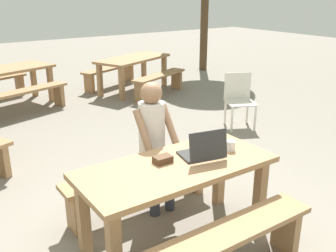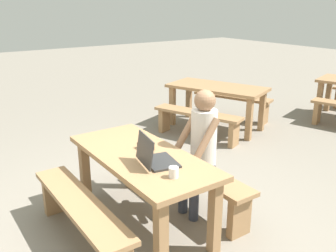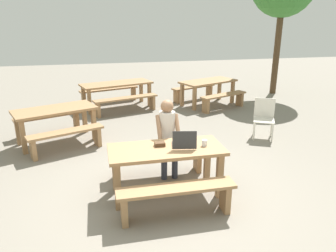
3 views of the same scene
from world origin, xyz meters
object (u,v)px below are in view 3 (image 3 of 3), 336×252
Objects in this scene: laptop at (184,143)px; picnic_table_mid at (55,114)px; plastic_chair at (264,117)px; coffee_mug at (205,143)px; picnic_table_distant at (208,84)px; small_pouch at (160,144)px; picnic_table_front at (166,156)px; person_seated at (168,133)px; picnic_table_rear at (117,86)px.

picnic_table_mid is at bearing -40.10° from laptop.
coffee_mug is at bearing -109.72° from plastic_chair.
plastic_chair is 0.45× the size of picnic_table_distant.
picnic_table_front is at bearing -51.71° from small_pouch.
person_seated is 0.69× the size of picnic_table_distant.
plastic_chair reaches higher than picnic_table_distant.
picnic_table_rear is at bearing 94.04° from picnic_table_front.
picnic_table_mid is at bearing -162.10° from plastic_chair.
laptop reaches higher than picnic_table_mid.
laptop is at bearing -5.06° from picnic_table_front.
laptop reaches higher than picnic_table_rear.
person_seated is (-0.11, 0.62, -0.06)m from laptop.
coffee_mug is 5.28m from picnic_table_distant.
picnic_table_rear is (-0.94, 5.21, -0.16)m from coffee_mug.
person_seated is 0.72× the size of picnic_table_mid.
plastic_chair is (2.37, 1.96, -0.35)m from laptop.
laptop reaches higher than coffee_mug.
picnic_table_mid is at bearing -136.63° from picnic_table_rear.
coffee_mug reaches higher than small_pouch.
laptop is at bearing -79.80° from person_seated.
picnic_table_mid is at bearing 134.53° from person_seated.
laptop is 0.22× the size of picnic_table_mid.
picnic_table_rear is at bearing 152.56° from picnic_table_distant.
laptop is 2.65× the size of small_pouch.
picnic_table_front is 0.63m from person_seated.
small_pouch is 0.67m from coffee_mug.
laptop is 0.47× the size of plastic_chair.
plastic_chair is (2.06, 1.97, -0.33)m from coffee_mug.
picnic_table_front is 0.89× the size of picnic_table_distant.
picnic_table_distant is at bearing 7.52° from picnic_table_mid.
picnic_table_front is 18.75× the size of coffee_mug.
small_pouch is (-0.34, 0.12, -0.04)m from laptop.
picnic_table_mid reaches higher than picnic_table_distant.
person_seated reaches higher than small_pouch.
picnic_table_rear is at bearing -71.67° from laptop.
picnic_table_front is 4.20× the size of laptop.
picnic_table_mid is (-4.46, 0.68, 0.16)m from plastic_chair.
person_seated is 1.52× the size of plastic_chair.
plastic_chair is at bearing -129.04° from laptop.
coffee_mug reaches higher than picnic_table_distant.
picnic_table_mid is at bearing -173.49° from picnic_table_distant.
laptop reaches higher than picnic_table_distant.
picnic_table_distant is (4.20, 2.32, -0.00)m from picnic_table_mid.
laptop is 0.36m from small_pouch.
picnic_table_mid is 2.95m from picnic_table_rear.
person_seated is 2.83m from plastic_chair.
plastic_chair is (2.48, 1.34, -0.29)m from person_seated.
coffee_mug is 2.87m from plastic_chair.
picnic_table_mid is (-1.83, 2.61, -0.00)m from picnic_table_front.
picnic_table_distant is (2.74, -0.24, -0.01)m from picnic_table_rear.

